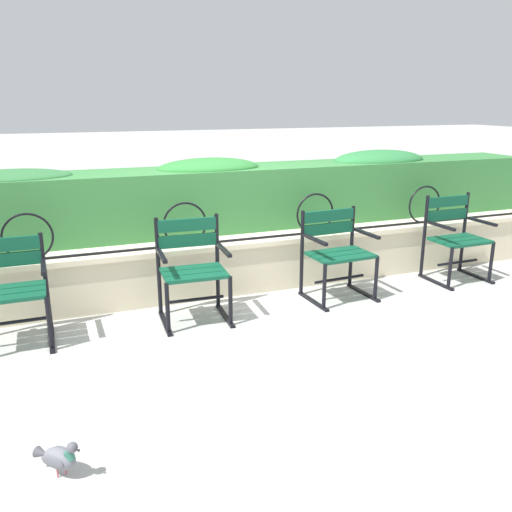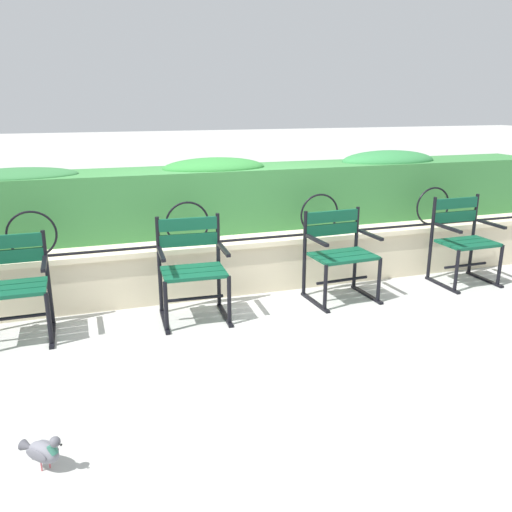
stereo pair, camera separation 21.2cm
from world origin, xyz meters
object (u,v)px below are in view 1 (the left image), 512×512
(park_chair_rightmost, at_px, (455,236))
(park_chair_leftmost, at_px, (9,288))
(park_chair_centre_left, at_px, (192,267))
(park_chair_centre_right, at_px, (336,251))
(pigeon_near_chairs, at_px, (59,457))

(park_chair_rightmost, bearing_deg, park_chair_leftmost, -179.57)
(park_chair_centre_left, xyz_separation_m, park_chair_centre_right, (1.43, 0.03, -0.01))
(park_chair_centre_right, height_order, park_chair_rightmost, park_chair_rightmost)
(pigeon_near_chairs, bearing_deg, park_chair_centre_left, 56.73)
(park_chair_leftmost, bearing_deg, park_chair_centre_left, -1.15)
(park_chair_centre_left, xyz_separation_m, park_chair_rightmost, (2.88, 0.06, 0.00))
(park_chair_leftmost, xyz_separation_m, park_chair_centre_left, (1.45, -0.03, 0.01))
(park_chair_rightmost, bearing_deg, park_chair_centre_left, -178.78)
(park_chair_leftmost, bearing_deg, park_chair_rightmost, 0.43)
(park_chair_centre_right, bearing_deg, pigeon_near_chairs, -145.21)
(park_chair_centre_left, xyz_separation_m, pigeon_near_chairs, (-1.16, -1.77, -0.36))
(park_chair_leftmost, relative_size, park_chair_centre_right, 0.98)
(park_chair_centre_right, distance_m, park_chair_rightmost, 1.45)
(park_chair_leftmost, distance_m, pigeon_near_chairs, 1.85)
(park_chair_centre_right, xyz_separation_m, park_chair_rightmost, (1.45, 0.03, 0.01))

